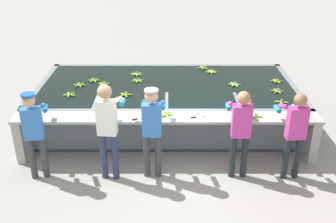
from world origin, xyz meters
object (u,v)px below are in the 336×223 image
object	(u,v)px
banana_bunch_floating_2	(139,80)
banana_bunch_ledge_0	(167,114)
banana_bunch_floating_12	(71,94)
banana_bunch_floating_7	(213,72)
worker_2	(153,125)
knife_0	(140,119)
banana_bunch_floating_3	(105,84)
banana_bunch_ledge_1	(256,116)
banana_bunch_floating_10	(247,101)
banana_bunch_floating_1	(95,80)
banana_bunch_floating_8	(283,102)
banana_bunch_floating_4	(138,74)
banana_bunch_floating_9	(236,84)
banana_bunch_floating_5	(127,95)
banana_bunch_floating_13	(204,68)
worker_0	(35,128)
worker_3	(242,127)
knife_1	(198,117)
worker_1	(109,123)
banana_bunch_floating_11	(278,81)
banana_bunch_floating_0	(279,91)
banana_bunch_floating_6	(81,85)

from	to	relation	value
banana_bunch_floating_2	banana_bunch_ledge_0	size ratio (longest dim) A/B	1.00
banana_bunch_floating_12	banana_bunch_floating_7	bearing A→B (deg)	24.51
worker_2	knife_0	size ratio (longest dim) A/B	5.01
banana_bunch_floating_3	knife_0	xyz separation A→B (m)	(0.87, -1.68, -0.01)
banana_bunch_floating_2	banana_bunch_ledge_1	world-z (taller)	banana_bunch_ledge_1
banana_bunch_floating_10	banana_bunch_floating_12	bearing A→B (deg)	174.75
banana_bunch_floating_1	banana_bunch_floating_8	size ratio (longest dim) A/B	1.01
banana_bunch_floating_4	banana_bunch_floating_9	bearing A→B (deg)	-16.75
banana_bunch_floating_2	banana_bunch_floating_3	size ratio (longest dim) A/B	1.02
banana_bunch_floating_5	banana_bunch_floating_9	distance (m)	2.38
banana_bunch_floating_12	banana_bunch_floating_13	world-z (taller)	same
banana_bunch_floating_3	banana_bunch_ledge_1	world-z (taller)	banana_bunch_ledge_1
worker_0	worker_3	world-z (taller)	worker_3
worker_2	banana_bunch_floating_3	xyz separation A→B (m)	(-1.14, 2.12, -0.10)
banana_bunch_floating_13	banana_bunch_floating_3	bearing A→B (deg)	-154.75
banana_bunch_floating_5	knife_1	xyz separation A→B (m)	(1.39, -1.01, -0.01)
worker_1	banana_bunch_floating_1	xyz separation A→B (m)	(-0.65, 2.40, -0.16)
banana_bunch_floating_1	banana_bunch_floating_2	world-z (taller)	same
worker_3	banana_bunch_floating_2	size ratio (longest dim) A/B	5.74
worker_1	worker_3	distance (m)	2.23
worker_2	banana_bunch_floating_11	size ratio (longest dim) A/B	5.85
worker_0	banana_bunch_floating_3	bearing A→B (deg)	68.61
worker_1	banana_bunch_ledge_1	bearing A→B (deg)	12.67
banana_bunch_floating_2	knife_0	distance (m)	1.89
worker_1	banana_bunch_floating_9	bearing A→B (deg)	41.36
banana_bunch_floating_2	banana_bunch_ledge_1	bearing A→B (deg)	-38.89
banana_bunch_floating_0	banana_bunch_floating_8	size ratio (longest dim) A/B	1.01
banana_bunch_floating_1	banana_bunch_floating_4	xyz separation A→B (m)	(0.92, 0.40, 0.00)
worker_2	banana_bunch_floating_1	world-z (taller)	worker_2
banana_bunch_floating_1	banana_bunch_floating_11	world-z (taller)	same
banana_bunch_floating_3	worker_2	bearing A→B (deg)	-61.84
banana_bunch_floating_4	banana_bunch_ledge_1	distance (m)	3.20
worker_0	banana_bunch_ledge_1	bearing A→B (deg)	8.30
banana_bunch_floating_8	knife_1	distance (m)	1.81
banana_bunch_floating_1	banana_bunch_floating_13	distance (m)	2.64
worker_3	knife_1	xyz separation A→B (m)	(-0.70, 0.52, -0.07)
worker_1	banana_bunch_ledge_0	bearing A→B (deg)	34.19
banana_bunch_floating_0	worker_2	bearing A→B (deg)	-146.04
banana_bunch_floating_0	banana_bunch_floating_1	xyz separation A→B (m)	(-3.93, 0.63, 0.00)
banana_bunch_floating_8	knife_1	size ratio (longest dim) A/B	0.82
banana_bunch_floating_0	banana_bunch_floating_6	bearing A→B (deg)	175.39
banana_bunch_floating_2	knife_1	world-z (taller)	banana_bunch_floating_2
banana_bunch_floating_4	banana_bunch_floating_7	distance (m)	1.76
banana_bunch_floating_8	banana_bunch_ledge_1	distance (m)	0.91
banana_bunch_floating_8	banana_bunch_floating_13	world-z (taller)	same
banana_bunch_floating_1	knife_1	xyz separation A→B (m)	(2.18, -1.83, -0.01)
worker_1	banana_bunch_floating_4	world-z (taller)	worker_1
worker_3	banana_bunch_floating_11	distance (m)	2.59
banana_bunch_floating_5	banana_bunch_floating_6	world-z (taller)	same
banana_bunch_floating_6	banana_bunch_floating_8	bearing A→B (deg)	-12.28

